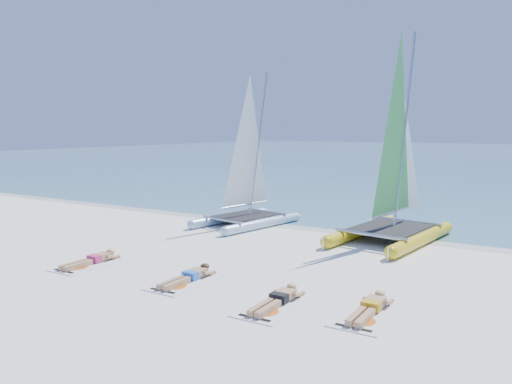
# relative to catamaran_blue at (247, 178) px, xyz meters

# --- Properties ---
(ground) EXTENTS (140.00, 140.00, 0.00)m
(ground) POSITION_rel_catamaran_blue_xyz_m (2.15, -4.68, -1.76)
(ground) COLOR white
(ground) RESTS_ON ground
(sea) EXTENTS (140.00, 115.00, 0.01)m
(sea) POSITION_rel_catamaran_blue_xyz_m (2.15, 58.32, -1.75)
(sea) COLOR #70ABBB
(sea) RESTS_ON ground
(wet_sand_strip) EXTENTS (140.00, 1.40, 0.01)m
(wet_sand_strip) POSITION_rel_catamaran_blue_xyz_m (2.15, 0.82, -1.76)
(wet_sand_strip) COLOR beige
(wet_sand_strip) RESTS_ON ground
(catamaran_blue) EXTENTS (2.90, 4.65, 5.90)m
(catamaran_blue) POSITION_rel_catamaran_blue_xyz_m (0.00, 0.00, 0.00)
(catamaran_blue) COLOR #BCD8F8
(catamaran_blue) RESTS_ON ground
(catamaran_yellow) EXTENTS (3.13, 5.63, 7.01)m
(catamaran_yellow) POSITION_rel_catamaran_blue_xyz_m (5.48, 0.62, 0.45)
(catamaran_yellow) COLOR gold
(catamaran_yellow) RESTS_ON ground
(towel_a) EXTENTS (1.00, 1.85, 0.02)m
(towel_a) POSITION_rel_catamaran_blue_xyz_m (-0.67, -6.97, -1.75)
(towel_a) COLOR white
(towel_a) RESTS_ON ground
(sunbather_a) EXTENTS (0.37, 1.73, 0.26)m
(sunbather_a) POSITION_rel_catamaran_blue_xyz_m (-0.67, -6.78, -1.64)
(sunbather_a) COLOR tan
(sunbather_a) RESTS_ON towel_a
(towel_b) EXTENTS (1.00, 1.85, 0.02)m
(towel_b) POSITION_rel_catamaran_blue_xyz_m (2.52, -6.85, -1.75)
(towel_b) COLOR white
(towel_b) RESTS_ON ground
(sunbather_b) EXTENTS (0.37, 1.73, 0.26)m
(sunbather_b) POSITION_rel_catamaran_blue_xyz_m (2.52, -6.66, -1.64)
(sunbather_b) COLOR tan
(sunbather_b) RESTS_ON towel_b
(towel_c) EXTENTS (1.00, 1.85, 0.02)m
(towel_c) POSITION_rel_catamaran_blue_xyz_m (5.10, -7.17, -1.75)
(towel_c) COLOR white
(towel_c) RESTS_ON ground
(sunbather_c) EXTENTS (0.37, 1.73, 0.26)m
(sunbather_c) POSITION_rel_catamaran_blue_xyz_m (5.10, -6.98, -1.64)
(sunbather_c) COLOR tan
(sunbather_c) RESTS_ON towel_c
(towel_d) EXTENTS (1.00, 1.85, 0.02)m
(towel_d) POSITION_rel_catamaran_blue_xyz_m (6.89, -6.65, -1.75)
(towel_d) COLOR white
(towel_d) RESTS_ON ground
(sunbather_d) EXTENTS (0.37, 1.73, 0.26)m
(sunbather_d) POSITION_rel_catamaran_blue_xyz_m (6.89, -6.46, -1.64)
(sunbather_d) COLOR tan
(sunbather_d) RESTS_ON towel_d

